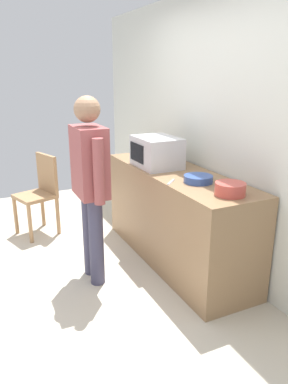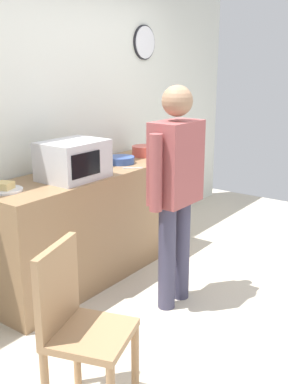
% 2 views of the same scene
% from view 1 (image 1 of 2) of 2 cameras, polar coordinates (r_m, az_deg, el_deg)
% --- Properties ---
extents(ground_plane, '(6.00, 6.00, 0.00)m').
position_cam_1_polar(ground_plane, '(3.42, -12.38, -15.27)').
color(ground_plane, beige).
extents(back_wall, '(5.40, 0.13, 2.60)m').
position_cam_1_polar(back_wall, '(3.59, 12.02, 8.80)').
color(back_wall, silver).
rests_on(back_wall, ground_plane).
extents(kitchen_counter, '(2.02, 0.62, 0.93)m').
position_cam_1_polar(kitchen_counter, '(3.75, 4.93, -3.79)').
color(kitchen_counter, '#93704C').
rests_on(kitchen_counter, ground_plane).
extents(microwave, '(0.50, 0.39, 0.30)m').
position_cam_1_polar(microwave, '(3.75, 1.95, 6.15)').
color(microwave, silver).
rests_on(microwave, kitchen_counter).
extents(sandwich_plate, '(0.26, 0.26, 0.07)m').
position_cam_1_polar(sandwich_plate, '(4.32, 0.28, 5.96)').
color(sandwich_plate, white).
rests_on(sandwich_plate, kitchen_counter).
extents(salad_bowl, '(0.24, 0.24, 0.10)m').
position_cam_1_polar(salad_bowl, '(2.96, 13.07, 0.46)').
color(salad_bowl, '#C64C42').
rests_on(salad_bowl, kitchen_counter).
extents(cereal_bowl, '(0.25, 0.25, 0.06)m').
position_cam_1_polar(cereal_bowl, '(3.26, 8.32, 2.00)').
color(cereal_bowl, '#33519E').
rests_on(cereal_bowl, kitchen_counter).
extents(fork_utensil, '(0.13, 0.14, 0.01)m').
position_cam_1_polar(fork_utensil, '(3.24, 4.16, 1.55)').
color(fork_utensil, silver).
rests_on(fork_utensil, kitchen_counter).
extents(spoon_utensil, '(0.14, 0.13, 0.01)m').
position_cam_1_polar(spoon_utensil, '(3.91, 5.96, 4.37)').
color(spoon_utensil, silver).
rests_on(spoon_utensil, kitchen_counter).
extents(person_standing, '(0.59, 0.25, 1.67)m').
position_cam_1_polar(person_standing, '(3.25, -8.24, 2.13)').
color(person_standing, '#3F3D56').
rests_on(person_standing, ground_plane).
extents(wooden_chair, '(0.51, 0.51, 0.94)m').
position_cam_1_polar(wooden_chair, '(4.53, -15.59, 0.22)').
color(wooden_chair, '#A87F56').
rests_on(wooden_chair, ground_plane).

